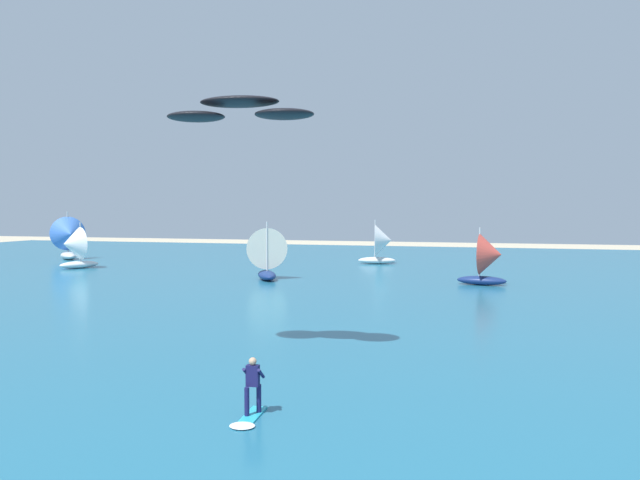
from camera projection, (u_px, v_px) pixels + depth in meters
The scene contains 8 objects.
ocean at pixel (436, 279), 51.65m from camera, with size 160.00×90.00×0.10m, color #236B89.
kitesurfer at pixel (251, 397), 17.14m from camera, with size 0.74×1.99×1.67m.
kite at pixel (240, 110), 23.33m from camera, with size 5.93×2.41×0.88m.
sailboat_anchored_offshore at pixel (382, 244), 65.51m from camera, with size 4.17×3.61×4.74m.
sailboat_trailing at pixel (489, 259), 47.05m from camera, with size 3.89×3.34×4.46m.
sailboat_leading at pixel (69, 238), 71.17m from camera, with size 4.99×4.94×5.63m.
sailboat_mid_right at pixel (73, 247), 60.34m from camera, with size 3.71×4.12×4.59m.
sailboat_far_left at pixel (266, 253), 51.35m from camera, with size 3.86×4.34×4.84m.
Camera 1 is at (4.42, -2.08, 5.95)m, focal length 34.35 mm.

